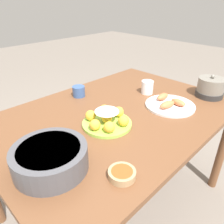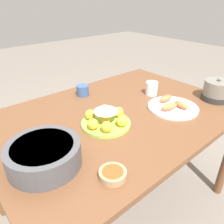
# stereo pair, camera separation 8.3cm
# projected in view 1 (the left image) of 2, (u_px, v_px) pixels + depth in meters

# --- Properties ---
(ground_plane) EXTENTS (12.00, 12.00, 0.00)m
(ground_plane) POSITION_uv_depth(u_px,v_px,m) (116.00, 201.00, 1.65)
(ground_plane) COLOR slate
(dining_table) EXTENTS (1.44, 1.00, 0.77)m
(dining_table) POSITION_uv_depth(u_px,v_px,m) (116.00, 125.00, 1.33)
(dining_table) COLOR brown
(dining_table) RESTS_ON ground_plane
(cake_plate) EXTENTS (0.26, 0.26, 0.09)m
(cake_plate) POSITION_uv_depth(u_px,v_px,m) (107.00, 120.00, 1.14)
(cake_plate) COLOR #99CC4C
(cake_plate) RESTS_ON dining_table
(serving_bowl) EXTENTS (0.30, 0.30, 0.10)m
(serving_bowl) POSITION_uv_depth(u_px,v_px,m) (50.00, 158.00, 0.85)
(serving_bowl) COLOR #4C4C51
(serving_bowl) RESTS_ON dining_table
(sauce_bowl) EXTENTS (0.11, 0.11, 0.03)m
(sauce_bowl) POSITION_uv_depth(u_px,v_px,m) (122.00, 174.00, 0.82)
(sauce_bowl) COLOR tan
(sauce_bowl) RESTS_ON dining_table
(seafood_platter) EXTENTS (0.30, 0.30, 0.06)m
(seafood_platter) POSITION_uv_depth(u_px,v_px,m) (170.00, 104.00, 1.35)
(seafood_platter) COLOR silver
(seafood_platter) RESTS_ON dining_table
(cup_near) EXTENTS (0.08, 0.08, 0.07)m
(cup_near) POSITION_uv_depth(u_px,v_px,m) (79.00, 91.00, 1.47)
(cup_near) COLOR #38568E
(cup_near) RESTS_ON dining_table
(cup_far) EXTENTS (0.08, 0.08, 0.09)m
(cup_far) POSITION_uv_depth(u_px,v_px,m) (147.00, 87.00, 1.51)
(cup_far) COLOR white
(cup_far) RESTS_ON dining_table
(warming_pot) EXTENTS (0.18, 0.18, 0.15)m
(warming_pot) POSITION_uv_depth(u_px,v_px,m) (210.00, 88.00, 1.46)
(warming_pot) COLOR #2D2D2D
(warming_pot) RESTS_ON dining_table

